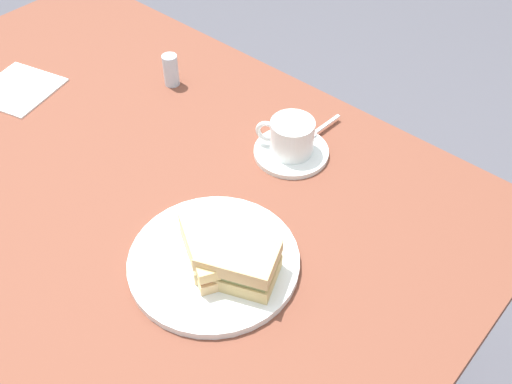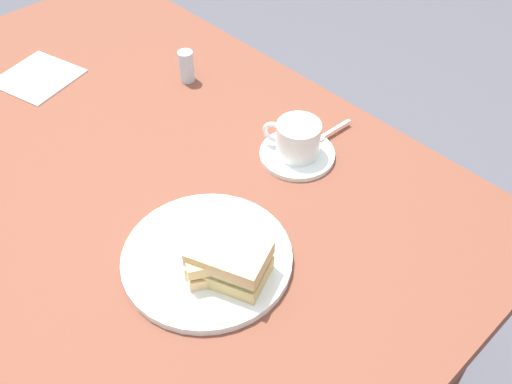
{
  "view_description": "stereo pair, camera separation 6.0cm",
  "coord_description": "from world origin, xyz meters",
  "px_view_note": "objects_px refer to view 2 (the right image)",
  "views": [
    {
      "loc": [
        0.7,
        -0.44,
        1.48
      ],
      "look_at": [
        0.25,
        0.08,
        0.77
      ],
      "focal_mm": 41.18,
      "sensor_mm": 36.0,
      "label": 1
    },
    {
      "loc": [
        0.75,
        -0.4,
        1.48
      ],
      "look_at": [
        0.25,
        0.08,
        0.77
      ],
      "focal_mm": 41.18,
      "sensor_mm": 36.0,
      "label": 2
    }
  ],
  "objects_px": {
    "dining_table": "(142,200)",
    "salt_shaker": "(186,66)",
    "sandwich_front": "(205,244)",
    "coffee_cup": "(297,138)",
    "spoon": "(326,134)",
    "napkin": "(36,78)",
    "sandwich_back": "(230,261)",
    "coffee_saucer": "(297,154)",
    "sandwich_plate": "(207,258)"
  },
  "relations": [
    {
      "from": "sandwich_back",
      "to": "napkin",
      "type": "xyz_separation_m",
      "value": [
        -0.69,
        0.05,
        -0.04
      ]
    },
    {
      "from": "sandwich_front",
      "to": "napkin",
      "type": "relative_size",
      "value": 0.99
    },
    {
      "from": "coffee_saucer",
      "to": "coffee_cup",
      "type": "xyz_separation_m",
      "value": [
        -0.0,
        -0.0,
        0.04
      ]
    },
    {
      "from": "sandwich_plate",
      "to": "spoon",
      "type": "height_order",
      "value": "spoon"
    },
    {
      "from": "spoon",
      "to": "salt_shaker",
      "type": "distance_m",
      "value": 0.35
    },
    {
      "from": "sandwich_front",
      "to": "napkin",
      "type": "distance_m",
      "value": 0.64
    },
    {
      "from": "sandwich_back",
      "to": "coffee_cup",
      "type": "height_order",
      "value": "coffee_cup"
    },
    {
      "from": "dining_table",
      "to": "sandwich_back",
      "type": "height_order",
      "value": "sandwich_back"
    },
    {
      "from": "sandwich_plate",
      "to": "napkin",
      "type": "distance_m",
      "value": 0.64
    },
    {
      "from": "sandwich_front",
      "to": "napkin",
      "type": "xyz_separation_m",
      "value": [
        -0.63,
        0.05,
        -0.04
      ]
    },
    {
      "from": "sandwich_back",
      "to": "coffee_saucer",
      "type": "bearing_deg",
      "value": 113.66
    },
    {
      "from": "sandwich_plate",
      "to": "coffee_cup",
      "type": "bearing_deg",
      "value": 104.49
    },
    {
      "from": "dining_table",
      "to": "sandwich_front",
      "type": "height_order",
      "value": "sandwich_front"
    },
    {
      "from": "sandwich_front",
      "to": "coffee_saucer",
      "type": "relative_size",
      "value": 1.06
    },
    {
      "from": "sandwich_back",
      "to": "sandwich_front",
      "type": "bearing_deg",
      "value": -176.76
    },
    {
      "from": "sandwich_plate",
      "to": "salt_shaker",
      "type": "relative_size",
      "value": 3.88
    },
    {
      "from": "salt_shaker",
      "to": "coffee_saucer",
      "type": "bearing_deg",
      "value": -1.39
    },
    {
      "from": "dining_table",
      "to": "sandwich_back",
      "type": "bearing_deg",
      "value": -9.56
    },
    {
      "from": "napkin",
      "to": "sandwich_plate",
      "type": "bearing_deg",
      "value": -4.94
    },
    {
      "from": "napkin",
      "to": "salt_shaker",
      "type": "relative_size",
      "value": 2.16
    },
    {
      "from": "coffee_saucer",
      "to": "napkin",
      "type": "relative_size",
      "value": 0.94
    },
    {
      "from": "sandwich_front",
      "to": "salt_shaker",
      "type": "xyz_separation_m",
      "value": [
        -0.4,
        0.29,
        -0.0
      ]
    },
    {
      "from": "sandwich_plate",
      "to": "coffee_saucer",
      "type": "height_order",
      "value": "sandwich_plate"
    },
    {
      "from": "sandwich_plate",
      "to": "sandwich_back",
      "type": "height_order",
      "value": "sandwich_back"
    },
    {
      "from": "dining_table",
      "to": "coffee_saucer",
      "type": "bearing_deg",
      "value": 46.73
    },
    {
      "from": "sandwich_back",
      "to": "spoon",
      "type": "height_order",
      "value": "sandwich_back"
    },
    {
      "from": "spoon",
      "to": "salt_shaker",
      "type": "height_order",
      "value": "salt_shaker"
    },
    {
      "from": "dining_table",
      "to": "coffee_saucer",
      "type": "relative_size",
      "value": 9.39
    },
    {
      "from": "sandwich_back",
      "to": "salt_shaker",
      "type": "xyz_separation_m",
      "value": [
        -0.46,
        0.29,
        -0.01
      ]
    },
    {
      "from": "spoon",
      "to": "salt_shaker",
      "type": "xyz_separation_m",
      "value": [
        -0.34,
        -0.07,
        0.02
      ]
    },
    {
      "from": "coffee_cup",
      "to": "napkin",
      "type": "distance_m",
      "value": 0.61
    },
    {
      "from": "dining_table",
      "to": "sandwich_front",
      "type": "relative_size",
      "value": 8.89
    },
    {
      "from": "dining_table",
      "to": "salt_shaker",
      "type": "bearing_deg",
      "value": 118.29
    },
    {
      "from": "spoon",
      "to": "napkin",
      "type": "xyz_separation_m",
      "value": [
        -0.57,
        -0.3,
        -0.01
      ]
    },
    {
      "from": "dining_table",
      "to": "sandwich_plate",
      "type": "bearing_deg",
      "value": -11.9
    },
    {
      "from": "sandwich_plate",
      "to": "napkin",
      "type": "xyz_separation_m",
      "value": [
        -0.64,
        0.06,
        -0.01
      ]
    },
    {
      "from": "dining_table",
      "to": "coffee_cup",
      "type": "xyz_separation_m",
      "value": [
        0.21,
        0.22,
        0.16
      ]
    },
    {
      "from": "spoon",
      "to": "napkin",
      "type": "distance_m",
      "value": 0.65
    },
    {
      "from": "sandwich_front",
      "to": "coffee_cup",
      "type": "xyz_separation_m",
      "value": [
        -0.07,
        0.28,
        0.01
      ]
    },
    {
      "from": "dining_table",
      "to": "coffee_saucer",
      "type": "height_order",
      "value": "coffee_saucer"
    },
    {
      "from": "sandwich_back",
      "to": "coffee_cup",
      "type": "bearing_deg",
      "value": 114.0
    },
    {
      "from": "dining_table",
      "to": "coffee_cup",
      "type": "relative_size",
      "value": 12.37
    },
    {
      "from": "coffee_saucer",
      "to": "spoon",
      "type": "bearing_deg",
      "value": 86.89
    },
    {
      "from": "coffee_cup",
      "to": "napkin",
      "type": "relative_size",
      "value": 0.71
    },
    {
      "from": "sandwich_plate",
      "to": "coffee_cup",
      "type": "height_order",
      "value": "coffee_cup"
    },
    {
      "from": "sandwich_plate",
      "to": "salt_shaker",
      "type": "xyz_separation_m",
      "value": [
        -0.41,
        0.29,
        0.03
      ]
    },
    {
      "from": "sandwich_plate",
      "to": "sandwich_front",
      "type": "relative_size",
      "value": 1.81
    },
    {
      "from": "salt_shaker",
      "to": "dining_table",
      "type": "bearing_deg",
      "value": -61.71
    },
    {
      "from": "coffee_cup",
      "to": "napkin",
      "type": "height_order",
      "value": "coffee_cup"
    },
    {
      "from": "sandwich_plate",
      "to": "sandwich_front",
      "type": "xyz_separation_m",
      "value": [
        -0.0,
        0.0,
        0.03
      ]
    }
  ]
}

